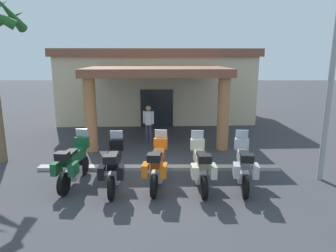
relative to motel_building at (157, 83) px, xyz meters
The scene contains 9 objects.
ground_plane 10.35m from the motel_building, 89.40° to the right, with size 80.00×80.00×0.00m, color #38383D.
motel_building is the anchor object (origin of this frame).
motorcycle_green 11.02m from the motel_building, 101.65° to the right, with size 0.74×2.21×1.61m.
motorcycle_black 11.09m from the motel_building, 94.68° to the right, with size 0.72×2.21×1.61m.
motorcycle_orange 10.94m from the motel_building, 87.83° to the right, with size 0.75×2.21×1.61m.
motorcycle_cream 11.15m from the motel_building, 81.05° to the right, with size 0.72×2.21×1.61m.
motorcycle_silver 11.37m from the motel_building, 74.43° to the right, with size 0.79×2.21×1.61m.
pedestrian 6.06m from the motel_building, 91.54° to the right, with size 0.51×0.32×1.73m.
curb_strip 9.63m from the motel_building, 87.49° to the right, with size 8.54×0.36×0.12m, color #ADA89E.
Camera 1 is at (0.62, -9.66, 3.98)m, focal length 33.16 mm.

